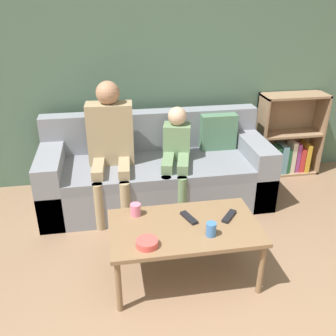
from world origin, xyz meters
The scene contains 11 objects.
wall_back centered at (0.00, 2.89, 1.30)m, with size 12.00×0.06×2.60m.
couch centered at (-0.07, 2.35, 0.29)m, with size 2.17×0.84×0.83m.
bookshelf centered at (1.46, 2.73, 0.34)m, with size 0.71×0.28×0.92m.
coffee_table centered at (-0.04, 1.20, 0.40)m, with size 1.05×0.61×0.44m.
person_adult centered at (-0.50, 2.28, 0.70)m, with size 0.43×0.62×1.21m.
person_child centered at (0.10, 2.23, 0.55)m, with size 0.38×0.63×0.95m.
cup_near centered at (0.12, 1.06, 0.49)m, with size 0.07×0.07×0.10m.
cup_far centered at (-0.36, 1.40, 0.48)m, with size 0.08×0.08×0.09m.
tv_remote_0 centered at (0.30, 1.25, 0.45)m, with size 0.15×0.16×0.02m.
tv_remote_1 centered at (0.01, 1.28, 0.45)m, with size 0.10×0.18×0.02m.
snack_bowl centered at (-0.32, 1.02, 0.46)m, with size 0.14×0.14×0.05m.
Camera 1 is at (-0.51, -0.92, 1.94)m, focal length 40.00 mm.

